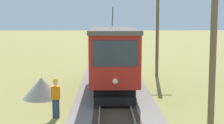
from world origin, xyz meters
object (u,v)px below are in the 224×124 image
utility_pole_near_tram (214,38)px  utility_pole_mid (157,25)px  red_tram (113,56)px  track_worker (56,96)px  gravel_pile (42,88)px

utility_pole_near_tram → utility_pole_mid: bearing=90.0°
red_tram → track_worker: bearing=-117.9°
utility_pole_mid → gravel_pile: size_ratio=3.67×
utility_pole_mid → track_worker: 12.21m
gravel_pile → red_tram: bearing=20.1°
red_tram → utility_pole_mid: 6.43m
red_tram → utility_pole_near_tram: size_ratio=1.20×
red_tram → utility_pole_mid: bearing=55.5°
utility_pole_near_tram → gravel_pile: size_ratio=3.37×
red_tram → track_worker: 5.81m
red_tram → track_worker: (-2.66, -5.02, -1.21)m
utility_pole_mid → track_worker: (-6.16, -10.11, -2.99)m
track_worker → utility_pole_near_tram: bearing=-112.4°
red_tram → gravel_pile: size_ratio=4.05×
utility_pole_near_tram → utility_pole_mid: size_ratio=0.92×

